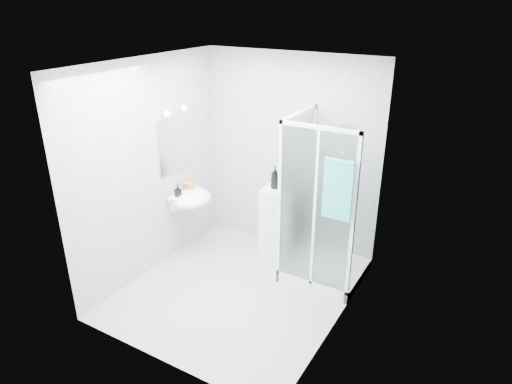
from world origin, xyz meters
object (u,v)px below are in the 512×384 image
Objects in this scene: soap_dispenser_orange at (190,183)px; soap_dispenser_black at (178,191)px; shampoo_bottle_a at (275,177)px; shampoo_bottle_b at (284,180)px; shower_enclosure at (318,244)px; wall_basin at (190,198)px; storage_cabinet at (278,222)px; hand_towel at (338,188)px.

soap_dispenser_orange reaches higher than soap_dispenser_black.
shampoo_bottle_b is (0.12, 0.02, -0.02)m from shampoo_bottle_a.
wall_basin is at bearing -169.19° from shower_enclosure.
storage_cabinet is at bearing 29.12° from wall_basin.
shampoo_bottle_b is (1.06, 0.56, 0.27)m from wall_basin.
soap_dispenser_black is at bearing -84.24° from soap_dispenser_orange.
soap_dispenser_black is at bearing -117.73° from wall_basin.
shampoo_bottle_b reaches higher than soap_dispenser_orange.
soap_dispenser_black is at bearing -145.93° from shampoo_bottle_a.
shampoo_bottle_b is (0.07, 0.01, 0.59)m from storage_cabinet.
hand_towel is 1.18m from shampoo_bottle_b.
soap_dispenser_orange is (-1.16, -0.43, -0.12)m from shampoo_bottle_b.
wall_basin is at bearing -156.19° from storage_cabinet.
shampoo_bottle_a is 1.23m from soap_dispenser_black.
shower_enclosure is at bearing -24.84° from storage_cabinet.
shower_enclosure is 0.71m from storage_cabinet.
shower_enclosure reaches higher than shampoo_bottle_b.
shampoo_bottle_a is (-1.05, 0.63, -0.30)m from hand_towel.
shower_enclosure is 3.04× the size of hand_towel.
soap_dispenser_orange is 1.14× the size of soap_dispenser_black.
storage_cabinet is 3.87× the size of shampoo_bottle_b.
shampoo_bottle_a reaches higher than shampoo_bottle_b.
hand_towel is 2.70× the size of shampoo_bottle_b.
soap_dispenser_orange is at bearing -164.11° from storage_cabinet.
hand_towel is at bearing -2.44° from wall_basin.
wall_basin is 1.18m from storage_cabinet.
hand_towel is at bearing -5.79° from soap_dispenser_orange.
shampoo_bottle_a is 1.88× the size of soap_dispenser_black.
soap_dispenser_black is at bearing -165.09° from shower_enclosure.
shower_enclosure reaches higher than soap_dispenser_orange.
soap_dispenser_black is at bearing -148.11° from shampoo_bottle_b.
shower_enclosure is at bearing 129.98° from hand_towel.
shampoo_bottle_a is at bearing -170.63° from shampoo_bottle_b.
soap_dispenser_orange is at bearing 174.21° from hand_towel.
shampoo_bottle_a is 1.18× the size of shampoo_bottle_b.
shampoo_bottle_a is at bearing 34.07° from soap_dispenser_black.
soap_dispenser_black reaches higher than storage_cabinet.
storage_cabinet is 1.27m from soap_dispenser_orange.
storage_cabinet is at bearing 147.53° from hand_towel.
soap_dispenser_black is at bearing -178.35° from hand_towel.
hand_towel is at bearing -30.71° from shampoo_bottle_a.
soap_dispenser_black is (0.03, -0.27, -0.01)m from soap_dispenser_orange.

